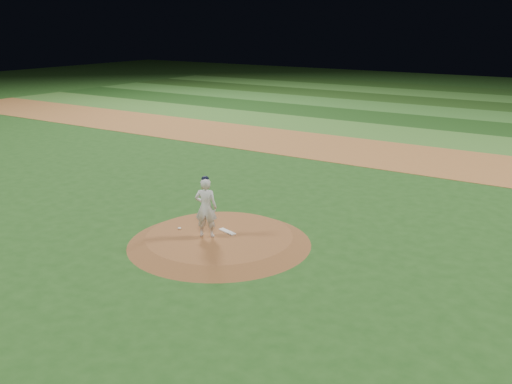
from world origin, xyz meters
The scene contains 12 objects.
ground centered at (0.00, 0.00, 0.00)m, with size 120.00×120.00×0.00m, color #204C18.
infield_dirt_band centered at (0.00, 14.00, 0.01)m, with size 70.00×6.00×0.02m, color #A16532.
outfield_stripe_0 centered at (0.00, 19.50, 0.01)m, with size 70.00×5.00×0.02m, color #3E762B.
outfield_stripe_1 centered at (0.00, 24.50, 0.01)m, with size 70.00×5.00×0.02m, color #1A4215.
outfield_stripe_2 centered at (0.00, 29.50, 0.01)m, with size 70.00×5.00×0.02m, color #347029.
outfield_stripe_3 centered at (0.00, 34.50, 0.01)m, with size 70.00×5.00×0.02m, color #1F4415.
outfield_stripe_4 centered at (0.00, 39.50, 0.01)m, with size 70.00×5.00×0.02m, color #3A762A.
outfield_stripe_5 centered at (0.00, 44.50, 0.01)m, with size 70.00×5.00×0.02m, color #214817.
pitchers_mound centered at (0.00, 0.00, 0.12)m, with size 5.50×5.50×0.25m, color brown.
pitching_rubber centered at (0.04, 0.35, 0.27)m, with size 0.66×0.17×0.03m, color silver.
rosin_bag centered at (-1.34, -0.26, 0.28)m, with size 0.11×0.11×0.06m, color silver.
pitcher_on_mound centered at (-0.27, -0.27, 1.16)m, with size 0.78×0.66×1.86m.
Camera 1 is at (9.66, -12.75, 6.43)m, focal length 40.00 mm.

